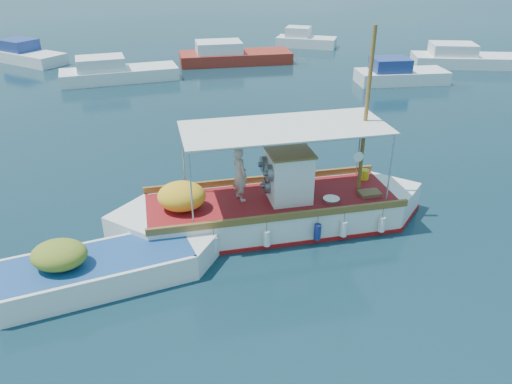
{
  "coord_description": "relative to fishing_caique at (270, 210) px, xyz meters",
  "views": [
    {
      "loc": [
        -1.53,
        -13.51,
        8.35
      ],
      "look_at": [
        -1.23,
        0.0,
        1.41
      ],
      "focal_mm": 35.0,
      "sensor_mm": 36.0,
      "label": 1
    }
  ],
  "objects": [
    {
      "name": "dinghy",
      "position": [
        -4.8,
        -2.92,
        -0.2
      ],
      "size": [
        6.43,
        3.67,
        1.69
      ],
      "rotation": [
        0.0,
        0.0,
        0.38
      ],
      "color": "white",
      "rests_on": "ground"
    },
    {
      "name": "bg_boat_nw",
      "position": [
        -9.08,
        18.32,
        -0.07
      ],
      "size": [
        7.71,
        4.49,
        1.8
      ],
      "rotation": [
        0.0,
        0.0,
        0.3
      ],
      "color": "silver",
      "rests_on": "ground"
    },
    {
      "name": "ground",
      "position": [
        0.78,
        -0.39,
        -0.56
      ],
      "size": [
        160.0,
        160.0,
        0.0
      ],
      "primitive_type": "plane",
      "color": "black",
      "rests_on": "ground"
    },
    {
      "name": "bg_boat_ne",
      "position": [
        9.03,
        17.44,
        -0.07
      ],
      "size": [
        5.85,
        2.79,
        1.8
      ],
      "rotation": [
        0.0,
        0.0,
        0.11
      ],
      "color": "silver",
      "rests_on": "ground"
    },
    {
      "name": "bg_boat_e",
      "position": [
        14.97,
        21.93,
        -0.07
      ],
      "size": [
        7.79,
        3.37,
        1.8
      ],
      "rotation": [
        0.0,
        0.0,
        -0.1
      ],
      "color": "silver",
      "rests_on": "ground"
    },
    {
      "name": "fishing_caique",
      "position": [
        0.0,
        0.0,
        0.0
      ],
      "size": [
        10.22,
        4.26,
        6.36
      ],
      "rotation": [
        0.0,
        0.0,
        0.2
      ],
      "color": "white",
      "rests_on": "ground"
    },
    {
      "name": "bg_boat_far_n",
      "position": [
        4.31,
        29.3,
        -0.07
      ],
      "size": [
        5.25,
        3.3,
        1.8
      ],
      "rotation": [
        0.0,
        0.0,
        -0.29
      ],
      "color": "silver",
      "rests_on": "ground"
    },
    {
      "name": "bg_boat_far_w",
      "position": [
        -16.9,
        23.9,
        -0.07
      ],
      "size": [
        6.25,
        5.16,
        1.8
      ],
      "rotation": [
        0.0,
        0.0,
        -0.57
      ],
      "color": "silver",
      "rests_on": "ground"
    },
    {
      "name": "bg_boat_n",
      "position": [
        -1.7,
        23.3,
        -0.07
      ],
      "size": [
        8.45,
        4.11,
        1.8
      ],
      "rotation": [
        0.0,
        0.0,
        0.17
      ],
      "color": "maroon",
      "rests_on": "ground"
    }
  ]
}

